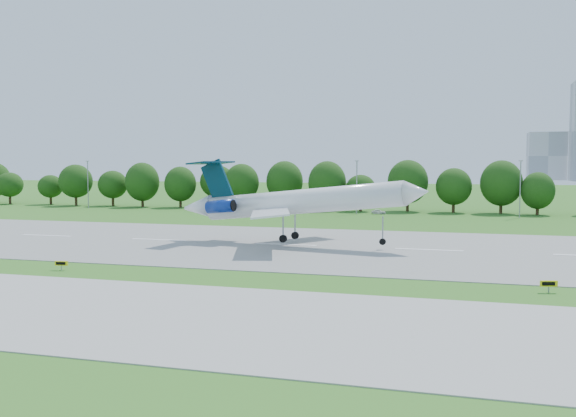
% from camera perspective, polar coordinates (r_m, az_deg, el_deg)
% --- Properties ---
extents(ground, '(600.00, 600.00, 0.00)m').
position_cam_1_polar(ground, '(63.38, 10.87, -6.65)').
color(ground, '#285E18').
rests_on(ground, ground).
extents(runway, '(400.00, 45.00, 0.08)m').
position_cam_1_polar(runway, '(87.99, 12.41, -3.63)').
color(runway, gray).
rests_on(runway, ground).
extents(taxiway, '(400.00, 23.00, 0.08)m').
position_cam_1_polar(taxiway, '(45.90, 8.71, -10.72)').
color(taxiway, '#ADADA8').
rests_on(taxiway, ground).
extents(tree_line, '(288.40, 8.40, 10.40)m').
position_cam_1_polar(tree_line, '(154.22, 14.13, 1.92)').
color(tree_line, '#382314').
rests_on(tree_line, ground).
extents(light_poles, '(175.90, 0.25, 12.19)m').
position_cam_1_polar(light_poles, '(144.35, 12.99, 1.86)').
color(light_poles, gray).
rests_on(light_poles, ground).
extents(airliner, '(37.52, 27.00, 11.71)m').
position_cam_1_polar(airliner, '(90.97, 0.17, 0.63)').
color(airliner, white).
rests_on(airliner, ground).
extents(taxi_sign_left, '(1.44, 0.46, 1.01)m').
position_cam_1_polar(taxi_sign_left, '(74.40, -19.50, -4.63)').
color(taxi_sign_left, gray).
rests_on(taxi_sign_left, ground).
extents(taxi_sign_centre, '(1.56, 0.58, 1.10)m').
position_cam_1_polar(taxi_sign_centre, '(62.82, 22.17, -6.22)').
color(taxi_sign_centre, gray).
rests_on(taxi_sign_centre, ground).
extents(service_vehicle_a, '(3.73, 2.45, 1.16)m').
position_cam_1_polar(service_vehicle_a, '(152.55, 2.05, -0.09)').
color(service_vehicle_a, white).
rests_on(service_vehicle_a, ground).
extents(service_vehicle_b, '(3.34, 1.63, 1.10)m').
position_cam_1_polar(service_vehicle_b, '(147.49, 8.05, -0.28)').
color(service_vehicle_b, white).
rests_on(service_vehicle_b, ground).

